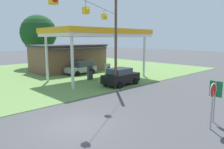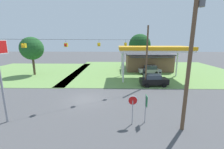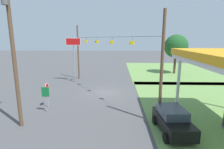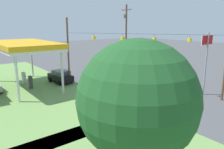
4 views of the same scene
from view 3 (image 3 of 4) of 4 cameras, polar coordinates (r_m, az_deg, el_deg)
name	(u,v)px [view 3 (image 3 of 4)]	position (r m, az deg, el deg)	size (l,w,h in m)	color
ground_plane	(105,93)	(22.36, -2.42, -5.96)	(160.00, 160.00, 0.00)	#4C4C4F
grass_verge_opposite_corner	(185,71)	(40.50, 22.60, 1.14)	(24.00, 24.00, 0.04)	#6B934C
car_at_pumps_front	(172,120)	(13.86, 19.15, -13.86)	(4.26, 2.37, 1.80)	black
stop_sign_roadside	(47,90)	(18.39, -20.42, -4.69)	(0.80, 0.08, 2.50)	#99999E
stop_sign_overhead	(74,49)	(27.81, -12.44, 8.01)	(0.22, 2.29, 7.17)	gray
route_sign	(46,94)	(17.30, -20.87, -6.09)	(0.10, 0.70, 2.40)	gray
utility_pole_main	(12,47)	(14.56, -29.73, 7.78)	(2.20, 0.44, 11.06)	brown
signal_span_gantry	(104,55)	(21.41, -2.56, 6.49)	(16.23, 10.24, 8.88)	brown
tree_west_verge	(176,46)	(36.08, 20.18, 8.62)	(4.47, 4.47, 7.57)	#4C3828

